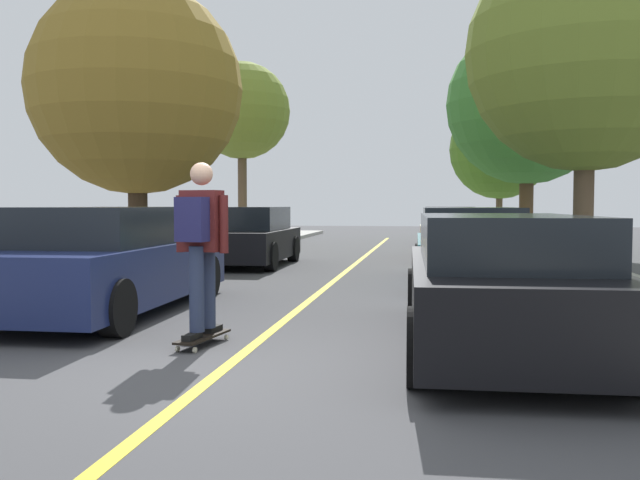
{
  "coord_description": "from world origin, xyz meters",
  "views": [
    {
      "loc": [
        1.77,
        -5.86,
        1.44
      ],
      "look_at": [
        -0.15,
        6.08,
        0.81
      ],
      "focal_mm": 38.27,
      "sensor_mm": 36.0,
      "label": 1
    }
  ],
  "objects_px": {
    "parked_car_right_nearest": "(500,281)",
    "skateboarder": "(200,238)",
    "parked_car_left_near": "(248,237)",
    "parked_car_left_nearest": "(109,260)",
    "street_tree_right_far": "(500,149)",
    "fire_hydrant": "(96,259)",
    "parked_car_right_farthest": "(449,226)",
    "street_tree_left_near": "(242,111)",
    "street_tree_right_near": "(528,104)",
    "street_tree_left_nearest": "(136,89)",
    "parked_car_right_near": "(468,246)",
    "parked_car_right_far": "(456,234)",
    "skateboard": "(203,337)",
    "street_tree_right_nearest": "(586,53)"
  },
  "relations": [
    {
      "from": "parked_car_right_nearest",
      "to": "skateboarder",
      "type": "distance_m",
      "value": 3.03
    },
    {
      "from": "parked_car_left_near",
      "to": "parked_car_right_nearest",
      "type": "height_order",
      "value": "parked_car_left_near"
    },
    {
      "from": "parked_car_left_nearest",
      "to": "skateboarder",
      "type": "bearing_deg",
      "value": -44.88
    },
    {
      "from": "parked_car_right_nearest",
      "to": "street_tree_right_far",
      "type": "bearing_deg",
      "value": 84.43
    },
    {
      "from": "fire_hydrant",
      "to": "parked_car_right_farthest",
      "type": "bearing_deg",
      "value": 65.11
    },
    {
      "from": "parked_car_right_farthest",
      "to": "street_tree_left_near",
      "type": "height_order",
      "value": "street_tree_left_near"
    },
    {
      "from": "parked_car_left_nearest",
      "to": "street_tree_right_near",
      "type": "relative_size",
      "value": 0.71
    },
    {
      "from": "street_tree_left_near",
      "to": "street_tree_right_far",
      "type": "relative_size",
      "value": 1.1
    },
    {
      "from": "parked_car_right_farthest",
      "to": "street_tree_left_nearest",
      "type": "distance_m",
      "value": 13.21
    },
    {
      "from": "parked_car_right_near",
      "to": "street_tree_left_near",
      "type": "xyz_separation_m",
      "value": [
        -7.05,
        10.23,
        3.93
      ]
    },
    {
      "from": "parked_car_right_far",
      "to": "street_tree_left_nearest",
      "type": "height_order",
      "value": "street_tree_left_nearest"
    },
    {
      "from": "parked_car_right_nearest",
      "to": "fire_hydrant",
      "type": "xyz_separation_m",
      "value": [
        -6.43,
        4.08,
        -0.19
      ]
    },
    {
      "from": "parked_car_right_near",
      "to": "skateboard",
      "type": "distance_m",
      "value": 6.63
    },
    {
      "from": "parked_car_left_near",
      "to": "parked_car_right_near",
      "type": "relative_size",
      "value": 0.88
    },
    {
      "from": "parked_car_left_nearest",
      "to": "parked_car_right_far",
      "type": "xyz_separation_m",
      "value": [
        4.93,
        9.82,
        -0.04
      ]
    },
    {
      "from": "parked_car_right_far",
      "to": "street_tree_right_nearest",
      "type": "xyz_separation_m",
      "value": [
        2.13,
        -5.07,
        3.57
      ]
    },
    {
      "from": "street_tree_right_far",
      "to": "parked_car_right_nearest",
      "type": "bearing_deg",
      "value": -95.57
    },
    {
      "from": "parked_car_right_farthest",
      "to": "fire_hydrant",
      "type": "height_order",
      "value": "parked_car_right_farthest"
    },
    {
      "from": "parked_car_right_nearest",
      "to": "fire_hydrant",
      "type": "bearing_deg",
      "value": 147.61
    },
    {
      "from": "parked_car_right_near",
      "to": "street_tree_right_far",
      "type": "height_order",
      "value": "street_tree_right_far"
    },
    {
      "from": "parked_car_left_near",
      "to": "street_tree_right_far",
      "type": "height_order",
      "value": "street_tree_right_far"
    },
    {
      "from": "street_tree_left_near",
      "to": "skateboarder",
      "type": "bearing_deg",
      "value": -75.84
    },
    {
      "from": "street_tree_right_far",
      "to": "skateboarder",
      "type": "height_order",
      "value": "street_tree_right_far"
    },
    {
      "from": "parked_car_left_nearest",
      "to": "street_tree_right_far",
      "type": "height_order",
      "value": "street_tree_right_far"
    },
    {
      "from": "street_tree_right_near",
      "to": "street_tree_right_far",
      "type": "xyz_separation_m",
      "value": [
        0.0,
        7.89,
        -0.68
      ]
    },
    {
      "from": "street_tree_right_near",
      "to": "street_tree_right_far",
      "type": "bearing_deg",
      "value": 90.0
    },
    {
      "from": "street_tree_right_far",
      "to": "skateboard",
      "type": "relative_size",
      "value": 6.48
    },
    {
      "from": "parked_car_left_nearest",
      "to": "skateboard",
      "type": "relative_size",
      "value": 5.41
    },
    {
      "from": "street_tree_left_nearest",
      "to": "fire_hydrant",
      "type": "relative_size",
      "value": 8.78
    },
    {
      "from": "street_tree_right_near",
      "to": "fire_hydrant",
      "type": "distance_m",
      "value": 13.6
    },
    {
      "from": "street_tree_right_nearest",
      "to": "fire_hydrant",
      "type": "distance_m",
      "value": 9.6
    },
    {
      "from": "parked_car_right_far",
      "to": "street_tree_left_nearest",
      "type": "bearing_deg",
      "value": -149.63
    },
    {
      "from": "parked_car_right_near",
      "to": "parked_car_right_farthest",
      "type": "relative_size",
      "value": 1.04
    },
    {
      "from": "parked_car_right_near",
      "to": "parked_car_right_farthest",
      "type": "bearing_deg",
      "value": 90.01
    },
    {
      "from": "parked_car_left_nearest",
      "to": "skateboarder",
      "type": "xyz_separation_m",
      "value": [
        1.95,
        -1.94,
        0.4
      ]
    },
    {
      "from": "parked_car_left_near",
      "to": "skateboard",
      "type": "height_order",
      "value": "parked_car_left_near"
    },
    {
      "from": "fire_hydrant",
      "to": "skateboarder",
      "type": "xyz_separation_m",
      "value": [
        3.45,
        -4.46,
        0.62
      ]
    },
    {
      "from": "street_tree_left_nearest",
      "to": "street_tree_right_near",
      "type": "height_order",
      "value": "street_tree_right_near"
    },
    {
      "from": "parked_car_left_near",
      "to": "parked_car_right_nearest",
      "type": "bearing_deg",
      "value": -60.21
    },
    {
      "from": "skateboarder",
      "to": "street_tree_right_nearest",
      "type": "bearing_deg",
      "value": 52.68
    },
    {
      "from": "skateboard",
      "to": "street_tree_left_near",
      "type": "bearing_deg",
      "value": 104.21
    },
    {
      "from": "skateboarder",
      "to": "skateboard",
      "type": "bearing_deg",
      "value": 80.51
    },
    {
      "from": "parked_car_right_farthest",
      "to": "street_tree_right_nearest",
      "type": "bearing_deg",
      "value": -79.62
    },
    {
      "from": "parked_car_right_far",
      "to": "skateboarder",
      "type": "relative_size",
      "value": 2.32
    },
    {
      "from": "parked_car_right_farthest",
      "to": "street_tree_right_far",
      "type": "distance_m",
      "value": 5.35
    },
    {
      "from": "parked_car_right_farthest",
      "to": "street_tree_left_nearest",
      "type": "xyz_separation_m",
      "value": [
        -7.05,
        -10.67,
        3.28
      ]
    },
    {
      "from": "parked_car_right_near",
      "to": "skateboard",
      "type": "xyz_separation_m",
      "value": [
        -2.97,
        -5.89,
        -0.6
      ]
    },
    {
      "from": "parked_car_left_near",
      "to": "street_tree_right_far",
      "type": "relative_size",
      "value": 0.72
    },
    {
      "from": "street_tree_left_nearest",
      "to": "street_tree_right_near",
      "type": "xyz_separation_m",
      "value": [
        9.18,
        6.65,
        0.42
      ]
    },
    {
      "from": "parked_car_right_farthest",
      "to": "street_tree_right_near",
      "type": "xyz_separation_m",
      "value": [
        2.13,
        -4.02,
        3.7
      ]
    }
  ]
}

